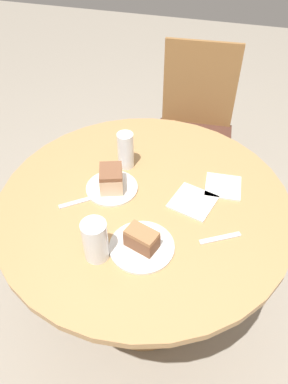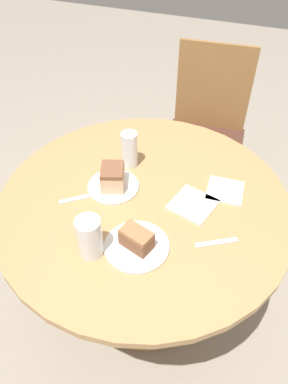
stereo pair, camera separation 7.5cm
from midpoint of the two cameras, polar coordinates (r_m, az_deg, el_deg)
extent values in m
plane|color=gray|center=(2.00, 1.12, -16.42)|extent=(8.00, 8.00, 0.00)
cylinder|color=tan|center=(1.99, 1.13, -16.24)|extent=(0.51, 0.51, 0.03)
cylinder|color=tan|center=(1.68, 1.30, -10.22)|extent=(0.09, 0.09, 0.69)
cylinder|color=tan|center=(1.41, 1.53, -1.65)|extent=(1.10, 1.10, 0.03)
cylinder|color=olive|center=(2.25, 3.61, 0.97)|extent=(0.04, 0.04, 0.41)
cylinder|color=olive|center=(2.23, 13.68, -0.94)|extent=(0.04, 0.04, 0.41)
cylinder|color=olive|center=(2.52, 5.44, 6.37)|extent=(0.04, 0.04, 0.41)
cylinder|color=olive|center=(2.50, 14.47, 4.70)|extent=(0.04, 0.04, 0.41)
cube|color=#47281E|center=(2.23, 9.95, 7.11)|extent=(0.47, 0.43, 0.03)
cube|color=olive|center=(2.25, 11.53, 15.36)|extent=(0.42, 0.05, 0.51)
cylinder|color=silver|center=(1.44, -3.21, 0.84)|extent=(0.20, 0.20, 0.01)
cylinder|color=silver|center=(1.25, 0.61, -8.32)|extent=(0.22, 0.22, 0.01)
cube|color=beige|center=(1.42, -3.28, 2.00)|extent=(0.11, 0.12, 0.07)
cube|color=brown|center=(1.39, -3.35, 3.33)|extent=(0.11, 0.12, 0.02)
cube|color=brown|center=(1.22, 0.62, -7.37)|extent=(0.12, 0.09, 0.06)
cube|color=#9E6B42|center=(1.19, 0.63, -6.32)|extent=(0.12, 0.09, 0.01)
cylinder|color=beige|center=(1.20, -6.40, -7.54)|extent=(0.07, 0.07, 0.11)
cylinder|color=white|center=(1.19, -6.48, -6.92)|extent=(0.08, 0.08, 0.15)
cylinder|color=silver|center=(1.51, -0.77, 5.94)|extent=(0.06, 0.06, 0.12)
cylinder|color=white|center=(1.50, -0.78, 6.45)|extent=(0.06, 0.06, 0.15)
cube|color=silver|center=(1.39, 9.01, -1.91)|extent=(0.19, 0.19, 0.01)
cube|color=silver|center=(1.41, -7.81, -0.85)|extent=(0.15, 0.12, 0.00)
cube|color=silver|center=(1.29, 12.66, -7.58)|extent=(0.14, 0.09, 0.00)
cube|color=silver|center=(1.47, 13.70, 0.16)|extent=(0.14, 0.14, 0.01)
camera|label=1|loc=(0.04, -88.43, 1.53)|focal=35.00mm
camera|label=2|loc=(0.04, 91.57, -1.53)|focal=35.00mm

